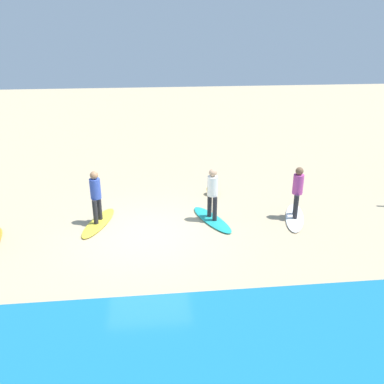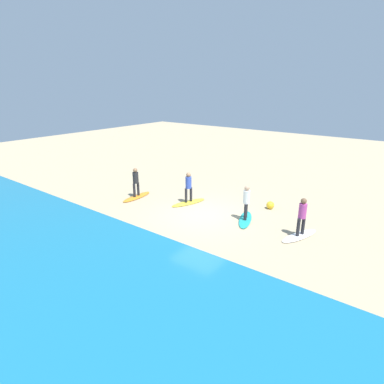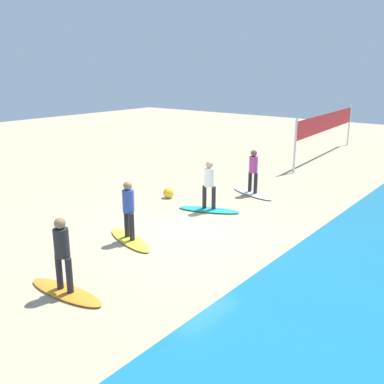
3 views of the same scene
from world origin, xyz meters
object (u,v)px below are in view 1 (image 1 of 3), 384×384
Objects in this scene: surfboard_white at (294,217)px; surfer_white at (298,189)px; surfboard_yellow at (99,222)px; surfer_yellow at (96,193)px; surfer_teal at (212,190)px; surfboard_teal at (212,219)px; beach_ball at (212,189)px.

surfer_white is (0.00, 0.00, 0.99)m from surfboard_white.
surfer_yellow reaches higher than surfboard_yellow.
surfboard_white is 6.19m from surfboard_yellow.
surfer_teal is 1.00× the size of surfer_yellow.
surfboard_white is 1.00× the size of surfboard_yellow.
surfer_teal is (2.65, -0.13, 0.00)m from surfer_white.
surfboard_white and surfboard_yellow have the same top height.
surfboard_teal is 1.28× the size of surfer_yellow.
surfer_yellow is (0.00, 0.00, 0.99)m from surfboard_yellow.
surfer_teal is 4.11× the size of beach_ball.
surfer_teal reaches higher than surfboard_teal.
surfboard_white is 3.22m from beach_ball.
surfboard_yellow is 4.32m from beach_ball.
surfboard_yellow is at bearing -74.14° from surfboard_white.
surfer_teal is at bearing 81.26° from beach_ball.
surfboard_teal is 0.99m from surfer_teal.
surfer_white is 1.00× the size of surfer_teal.
surfboard_white is 1.28× the size of surfer_yellow.
surfer_white and surfer_yellow have the same top height.
beach_ball is (-3.86, -1.93, -0.84)m from surfer_yellow.
beach_ball is (-3.86, -1.93, 0.15)m from surfboard_yellow.
surfboard_teal is 3.54m from surfboard_yellow.
surfer_yellow is at bearing 0.00° from surfboard_yellow.
surfer_teal is 3.68m from surfboard_yellow.
surfer_white is 3.33m from beach_ball.
surfer_yellow is at bearing -2.63° from surfer_teal.
surfboard_teal is 3.68m from surfer_yellow.
beach_ball is at bearing 149.22° from surfboard_teal.
surfer_white reaches higher than surfboard_teal.
surfboard_teal is 5.27× the size of beach_ball.
surfboard_yellow is 0.99m from surfer_yellow.
surfboard_teal is at bearing -74.27° from surfboard_white.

